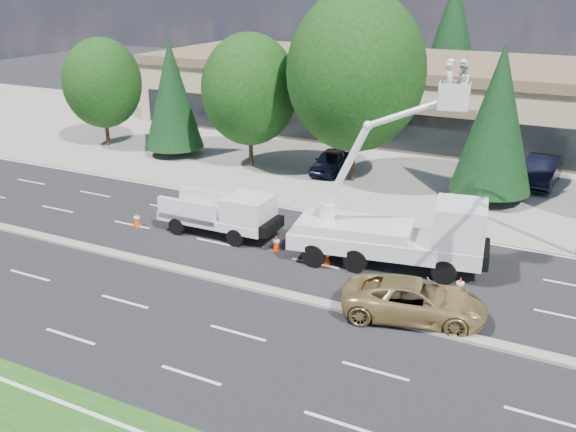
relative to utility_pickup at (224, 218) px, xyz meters
The scene contains 20 objects.
ground 6.74m from the utility_pickup, 38.97° to the right, with size 140.00×140.00×0.00m, color black.
concrete_apron 16.65m from the utility_pickup, 71.79° to the left, with size 140.00×22.00×0.01m, color gray.
road_median 6.73m from the utility_pickup, 38.97° to the right, with size 120.00×0.55×0.12m, color gray.
strip_mall 26.36m from the utility_pickup, 78.60° to the left, with size 50.40×15.40×5.50m.
tree_front_a 20.29m from the utility_pickup, 147.28° to the left, with size 5.50×5.50×7.63m.
tree_front_b 15.62m from the utility_pickup, 135.02° to the left, with size 3.92×3.92×7.73m.
tree_front_c 12.49m from the utility_pickup, 113.99° to the left, with size 6.06×6.06×8.40m.
tree_front_d 12.35m from the utility_pickup, 78.50° to the left, with size 7.94×7.94×11.02m.
tree_front_e 15.30m from the utility_pickup, 46.64° to the left, with size 4.29×4.29×8.46m.
tree_back_a 40.15m from the utility_pickup, 108.71° to the left, with size 5.01×5.01×9.88m.
tree_back_b 38.21m from the utility_pickup, 88.19° to the left, with size 6.00×6.00×11.83m.
utility_pickup is the anchor object (origin of this frame).
bucket_truck 8.62m from the utility_pickup, ahead, with size 8.30×3.73×8.69m.
traffic_cone_a 4.65m from the utility_pickup, 168.42° to the right, with size 0.40×0.40×0.70m.
traffic_cone_b 3.09m from the utility_pickup, ahead, with size 0.40×0.40×0.70m.
traffic_cone_c 5.69m from the utility_pickup, ahead, with size 0.40×0.40×0.70m.
traffic_cone_d 11.39m from the utility_pickup, ahead, with size 0.40×0.40×0.70m.
minivan 10.90m from the utility_pickup, 19.32° to the right, with size 2.37×5.13×1.43m, color tan.
parked_car_west 11.80m from the utility_pickup, 88.29° to the left, with size 1.68×4.17×1.42m, color black.
parked_car_east 19.48m from the utility_pickup, 50.60° to the left, with size 1.77×5.06×1.67m, color black.
Camera 1 is at (10.30, -19.60, 11.61)m, focal length 40.00 mm.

